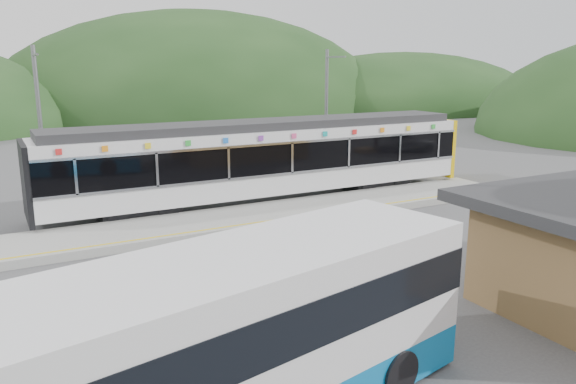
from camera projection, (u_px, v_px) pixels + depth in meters
name	position (u px, v px, depth m)	size (l,w,h in m)	color
ground	(287.00, 243.00, 19.97)	(120.00, 120.00, 0.00)	#4C4C4F
hills	(347.00, 195.00, 27.37)	(146.00, 149.00, 26.00)	#1E3D19
platform	(248.00, 218.00, 22.77)	(26.00, 3.20, 0.30)	#9E9E99
yellow_line	(262.00, 222.00, 21.62)	(26.00, 0.10, 0.01)	yellow
train	(267.00, 157.00, 25.69)	(20.44, 3.01, 3.74)	black
catenary_mast_west	(41.00, 128.00, 23.28)	(0.18, 1.80, 7.00)	slate
catenary_mast_east	(327.00, 114.00, 29.75)	(0.18, 1.80, 7.00)	slate
bus	(178.00, 368.00, 8.89)	(11.83, 5.00, 3.14)	#0B6EB2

